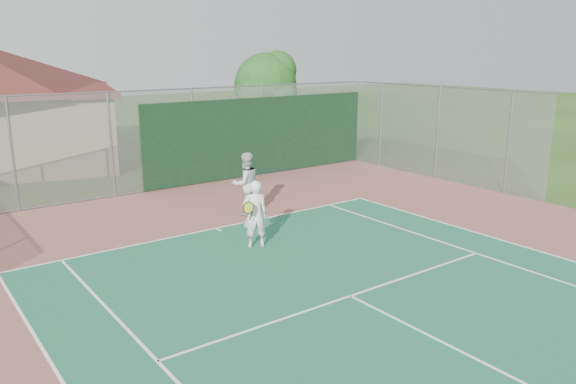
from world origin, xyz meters
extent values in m
cylinder|color=gray|center=(-4.00, 17.00, 1.75)|extent=(0.08, 0.08, 3.50)
cylinder|color=gray|center=(-1.00, 17.00, 1.75)|extent=(0.08, 0.08, 3.50)
cylinder|color=gray|center=(2.00, 17.00, 1.75)|extent=(0.08, 0.08, 3.50)
cylinder|color=gray|center=(5.00, 17.00, 1.75)|extent=(0.08, 0.08, 3.50)
cylinder|color=gray|center=(8.00, 17.00, 1.75)|extent=(0.08, 0.08, 3.50)
cylinder|color=gray|center=(10.00, 17.00, 1.75)|extent=(0.08, 0.08, 3.50)
cylinder|color=gray|center=(0.00, 17.00, 3.50)|extent=(20.00, 0.05, 0.05)
cylinder|color=gray|center=(0.00, 17.00, 0.05)|extent=(20.00, 0.05, 0.05)
cube|color=#999EA0|center=(0.00, 17.00, 1.75)|extent=(20.00, 0.02, 3.50)
cube|color=black|center=(5.00, 16.95, 1.55)|extent=(10.00, 0.04, 3.00)
cylinder|color=gray|center=(10.00, 15.50, 1.75)|extent=(0.08, 0.08, 3.50)
cylinder|color=gray|center=(10.00, 12.50, 1.75)|extent=(0.08, 0.08, 3.50)
cylinder|color=gray|center=(10.00, 9.50, 1.75)|extent=(0.08, 0.08, 3.50)
cube|color=#999EA0|center=(10.00, 12.50, 1.75)|extent=(0.02, 9.00, 3.50)
cube|color=black|center=(-2.56, 21.51, 1.07)|extent=(0.92, 0.06, 2.15)
cylinder|color=#3B2715|center=(7.90, 21.01, 1.27)|extent=(0.33, 0.33, 2.54)
sphere|color=#1B4A17|center=(7.90, 21.01, 3.27)|extent=(2.91, 2.91, 2.91)
sphere|color=#1B4A17|center=(8.72, 21.29, 2.91)|extent=(2.00, 2.00, 2.00)
sphere|color=#1B4A17|center=(7.18, 20.65, 2.82)|extent=(1.82, 1.82, 1.82)
sphere|color=#1B4A17|center=(8.09, 20.20, 2.73)|extent=(1.64, 1.64, 1.64)
sphere|color=#1B4A17|center=(7.63, 21.74, 3.09)|extent=(1.82, 1.82, 1.82)
sphere|color=#1B4A17|center=(8.45, 20.83, 3.91)|extent=(1.82, 1.82, 1.82)
imported|color=white|center=(0.09, 10.00, 0.85)|extent=(0.73, 0.61, 1.70)
imported|color=#B6B8BB|center=(1.44, 12.58, 0.94)|extent=(0.96, 0.77, 1.87)
camera|label=1|loc=(-7.16, -1.21, 4.78)|focal=35.00mm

